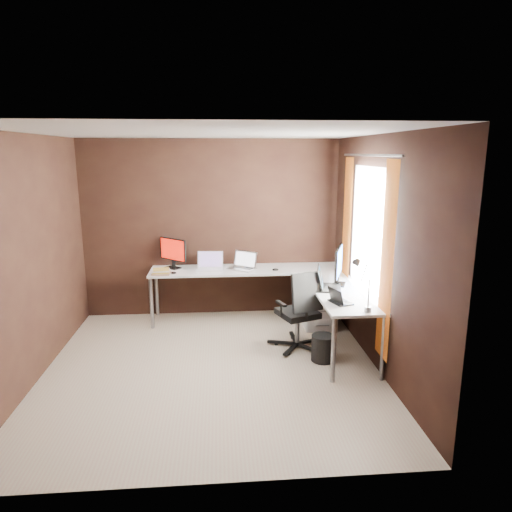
{
  "coord_description": "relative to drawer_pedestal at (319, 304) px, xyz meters",
  "views": [
    {
      "loc": [
        0.1,
        -4.63,
        2.31
      ],
      "look_at": [
        0.56,
        0.95,
        1.04
      ],
      "focal_mm": 32.0,
      "sensor_mm": 36.0,
      "label": 1
    }
  ],
  "objects": [
    {
      "name": "room",
      "position": [
        -1.09,
        -1.08,
        0.98
      ],
      "size": [
        3.6,
        3.6,
        2.5
      ],
      "color": "#B3A78B",
      "rests_on": "ground"
    },
    {
      "name": "desk",
      "position": [
        -0.59,
        -0.11,
        0.38
      ],
      "size": [
        2.65,
        2.25,
        0.73
      ],
      "color": "white",
      "rests_on": "ground"
    },
    {
      "name": "drawer_pedestal",
      "position": [
        0.0,
        0.0,
        0.0
      ],
      "size": [
        0.42,
        0.5,
        0.6
      ],
      "primitive_type": "cube",
      "color": "white",
      "rests_on": "ground"
    },
    {
      "name": "monitor_left",
      "position": [
        -1.97,
        0.48,
        0.67
      ],
      "size": [
        0.38,
        0.34,
        0.42
      ],
      "rotation": [
        0.0,
        0.0,
        -0.73
      ],
      "color": "black",
      "rests_on": "desk"
    },
    {
      "name": "monitor_right",
      "position": [
        0.11,
        -0.52,
        0.7
      ],
      "size": [
        0.24,
        0.54,
        0.47
      ],
      "rotation": [
        0.0,
        0.0,
        1.21
      ],
      "color": "black",
      "rests_on": "desk"
    },
    {
      "name": "laptop_white",
      "position": [
        -1.46,
        0.38,
        0.48
      ],
      "size": [
        0.37,
        0.28,
        0.23
      ],
      "rotation": [
        0.0,
        0.0,
        -0.08
      ],
      "color": "white",
      "rests_on": "desk"
    },
    {
      "name": "laptop_silver",
      "position": [
        -1.0,
        0.36,
        0.48
      ],
      "size": [
        0.43,
        0.41,
        0.24
      ],
      "rotation": [
        0.0,
        0.0,
        -0.61
      ],
      "color": "silver",
      "rests_on": "desk"
    },
    {
      "name": "laptop_black_big",
      "position": [
        -0.07,
        -0.67,
        0.49
      ],
      "size": [
        0.36,
        0.45,
        0.26
      ],
      "rotation": [
        0.0,
        0.0,
        1.33
      ],
      "color": "black",
      "rests_on": "desk"
    },
    {
      "name": "laptop_black_small",
      "position": [
        -0.06,
        -1.21,
        0.47
      ],
      "size": [
        0.25,
        0.29,
        0.17
      ],
      "rotation": [
        0.0,
        0.0,
        1.91
      ],
      "color": "black",
      "rests_on": "desk"
    },
    {
      "name": "book_stack",
      "position": [
        -2.1,
        0.15,
        0.47
      ],
      "size": [
        0.24,
        0.2,
        0.07
      ],
      "rotation": [
        0.0,
        0.0,
        0.04
      ],
      "color": "#9E7355",
      "rests_on": "desk"
    },
    {
      "name": "mouse_left",
      "position": [
        -1.94,
        0.15,
        0.45
      ],
      "size": [
        0.09,
        0.08,
        0.03
      ],
      "primitive_type": "ellipsoid",
      "rotation": [
        0.0,
        0.0,
        -0.34
      ],
      "color": "black",
      "rests_on": "desk"
    },
    {
      "name": "mouse_corner",
      "position": [
        -0.57,
        0.2,
        0.45
      ],
      "size": [
        0.1,
        0.08,
        0.03
      ],
      "primitive_type": "ellipsoid",
      "rotation": [
        0.0,
        0.0,
        0.27
      ],
      "color": "black",
      "rests_on": "desk"
    },
    {
      "name": "desk_lamp",
      "position": [
        0.1,
        -1.44,
        0.76
      ],
      "size": [
        0.18,
        0.21,
        0.53
      ],
      "rotation": [
        0.0,
        0.0,
        0.16
      ],
      "color": "slate",
      "rests_on": "desk"
    },
    {
      "name": "office_chair",
      "position": [
        -0.39,
        -0.7,
        -0.01
      ],
      "size": [
        0.55,
        0.58,
        0.98
      ],
      "rotation": [
        0.0,
        0.0,
        0.36
      ],
      "color": "black",
      "rests_on": "ground"
    },
    {
      "name": "wastebasket",
      "position": [
        -0.18,
        -1.07,
        -0.15
      ],
      "size": [
        0.32,
        0.32,
        0.3
      ],
      "primitive_type": "cylinder",
      "rotation": [
        0.0,
        0.0,
        0.27
      ],
      "color": "black",
      "rests_on": "ground"
    }
  ]
}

